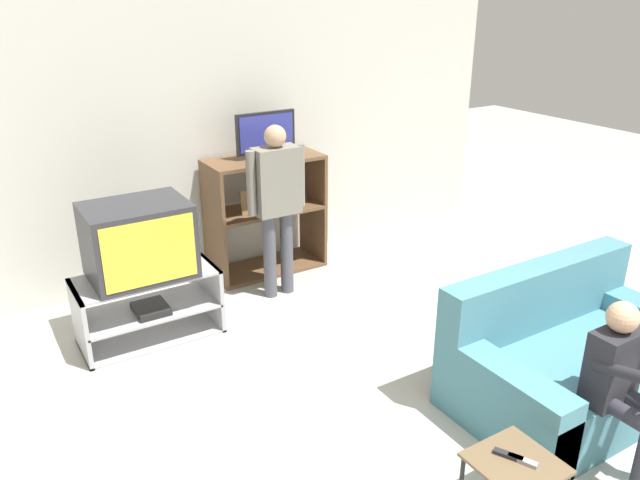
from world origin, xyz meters
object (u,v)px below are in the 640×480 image
person_seated_child (624,378)px  couch (571,361)px  remote_control_white (523,460)px  remote_control_black (508,455)px  tv_stand (149,307)px  media_shelf (266,214)px  television_flat (266,136)px  snack_table (515,469)px  person_standing_adult (277,196)px  television_main (138,240)px

person_seated_child → couch: bearing=58.2°
remote_control_white → remote_control_black: bearing=92.4°
tv_stand → couch: couch is taller
media_shelf → television_flat: size_ratio=1.93×
tv_stand → snack_table: bearing=-69.8°
media_shelf → remote_control_white: bearing=-95.4°
tv_stand → person_seated_child: person_seated_child is taller
person_seated_child → remote_control_black: bearing=175.0°
remote_control_white → person_standing_adult: 2.91m
snack_table → remote_control_white: (0.03, -0.02, 0.06)m
snack_table → remote_control_white: bearing=-34.5°
snack_table → remote_control_white: remote_control_white is taller
snack_table → remote_control_black: 0.07m
remote_control_white → couch: bearing=2.5°
person_standing_adult → remote_control_black: bearing=-94.2°
person_seated_child → remote_control_white: bearing=179.6°
remote_control_white → media_shelf: bearing=60.5°
media_shelf → television_flat: television_flat is taller
television_main → person_seated_child: 3.27m
media_shelf → remote_control_white: size_ratio=7.60×
remote_control_black → person_seated_child: size_ratio=0.14×
tv_stand → couch: bearing=-46.1°
couch → person_standing_adult: size_ratio=1.08×
television_main → snack_table: television_main is taller
remote_control_white → couch: couch is taller
tv_stand → remote_control_white: tv_stand is taller
tv_stand → remote_control_black: bearing=-69.6°
television_main → person_standing_adult: (1.20, 0.12, 0.10)m
media_shelf → person_seated_child: (0.42, -3.37, 0.02)m
television_main → snack_table: (1.01, -2.72, -0.49)m
television_flat → remote_control_black: 3.45m
couch → remote_control_white: bearing=-153.4°
remote_control_black → person_seated_child: (0.77, -0.07, 0.21)m
snack_table → person_seated_child: size_ratio=0.40×
tv_stand → person_standing_adult: size_ratio=0.69×
television_main → media_shelf: (1.35, 0.64, -0.24)m
remote_control_black → person_seated_child: 0.80m
tv_stand → snack_table: size_ratio=2.60×
television_main → remote_control_black: bearing=-69.5°
television_flat → remote_control_white: size_ratio=3.95×
remote_control_black → person_seated_child: bearing=-32.6°
television_flat → person_standing_adult: (-0.18, -0.52, -0.39)m
person_standing_adult → remote_control_white: bearing=-93.5°
media_shelf → television_flat: bearing=3.1°
remote_control_black → person_seated_child: person_seated_child is taller
snack_table → person_standing_adult: (0.20, 2.83, 0.59)m
television_main → couch: 3.09m
snack_table → remote_control_white: size_ratio=2.77×
tv_stand → person_seated_child: 3.25m
television_flat → media_shelf: bearing=-176.9°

